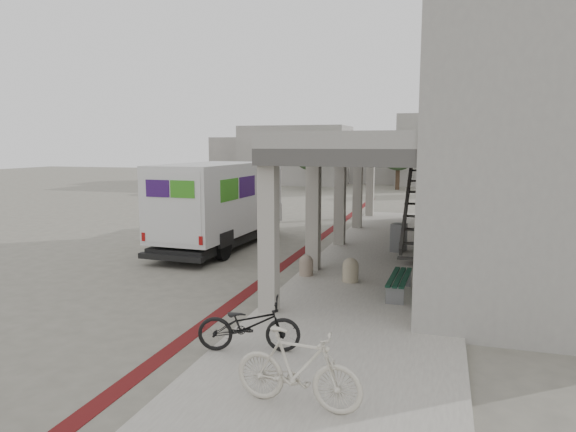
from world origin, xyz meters
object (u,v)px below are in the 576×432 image
(bench, at_px, (399,281))
(utility_cabinet, at_px, (399,237))
(fedex_truck, at_px, (221,203))
(bicycle_black, at_px, (249,325))
(bicycle_cream, at_px, (298,369))

(bench, xyz_separation_m, utility_cabinet, (-0.45, 5.24, 0.15))
(fedex_truck, height_order, bicycle_black, fedex_truck)
(bicycle_black, distance_m, bicycle_cream, 2.13)
(utility_cabinet, height_order, bicycle_cream, bicycle_cream)
(bench, xyz_separation_m, bicycle_cream, (-0.89, -5.95, 0.23))
(bench, bearing_deg, bicycle_black, -115.71)
(bench, xyz_separation_m, bicycle_black, (-2.25, -4.31, 0.15))
(utility_cabinet, relative_size, bicycle_black, 0.52)
(bicycle_cream, bearing_deg, bench, -3.18)
(fedex_truck, xyz_separation_m, utility_cabinet, (6.37, 0.57, -1.06))
(bench, height_order, bicycle_black, bicycle_black)
(bench, bearing_deg, utility_cabinet, 96.87)
(fedex_truck, relative_size, bicycle_black, 4.04)
(bicycle_black, bearing_deg, bicycle_cream, -154.81)
(fedex_truck, bearing_deg, bench, -32.23)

